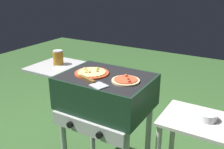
% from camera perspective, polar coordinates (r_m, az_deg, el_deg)
% --- Properties ---
extents(grill, '(0.96, 0.53, 0.90)m').
position_cam_1_polar(grill, '(1.83, -1.80, -4.48)').
color(grill, '#193823').
rests_on(grill, ground_plane).
extents(pizza_cheese, '(0.25, 0.25, 0.04)m').
position_cam_1_polar(pizza_cheese, '(1.81, -4.63, 0.42)').
color(pizza_cheese, '#C64723').
rests_on(pizza_cheese, grill).
extents(pizza_pepperoni, '(0.19, 0.19, 0.03)m').
position_cam_1_polar(pizza_pepperoni, '(1.67, 3.13, -1.32)').
color(pizza_pepperoni, beige).
rests_on(pizza_pepperoni, grill).
extents(sauce_jar, '(0.08, 0.08, 0.11)m').
position_cam_1_polar(sauce_jar, '(2.06, -12.13, 3.83)').
color(sauce_jar, '#B77A1E').
rests_on(sauce_jar, grill).
extents(spatula, '(0.27, 0.13, 0.02)m').
position_cam_1_polar(spatula, '(1.66, -4.65, -1.65)').
color(spatula, '#B7BABF').
rests_on(spatula, grill).
extents(prep_table, '(0.44, 0.36, 0.75)m').
position_cam_1_polar(prep_table, '(1.73, 18.31, -15.72)').
color(prep_table, beige).
rests_on(prep_table, ground_plane).
extents(topping_bowl_near, '(0.11, 0.11, 0.04)m').
position_cam_1_polar(topping_bowl_near, '(1.62, 20.81, -8.91)').
color(topping_bowl_near, silver).
rests_on(topping_bowl_near, prep_table).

